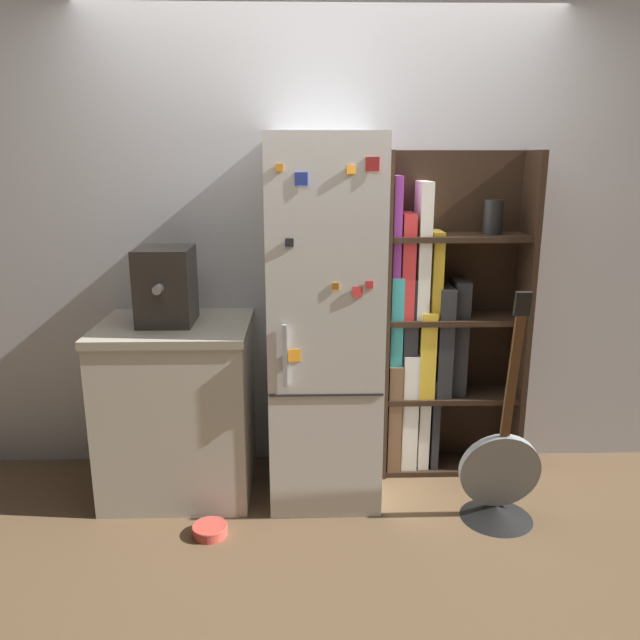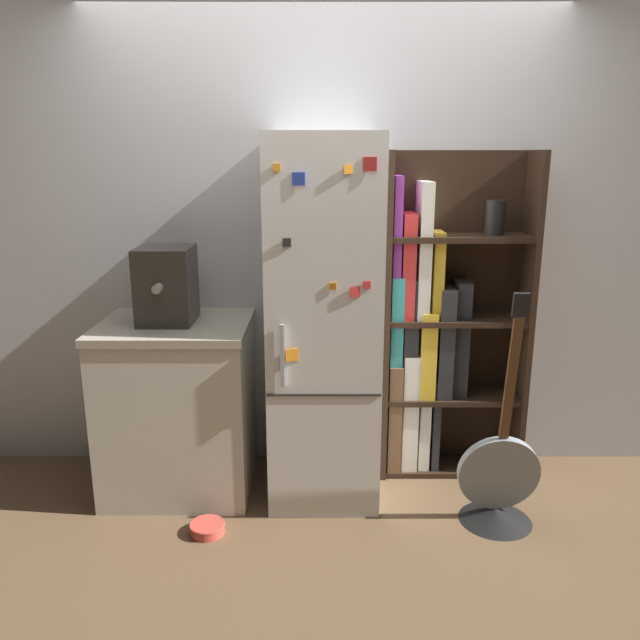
# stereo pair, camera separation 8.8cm
# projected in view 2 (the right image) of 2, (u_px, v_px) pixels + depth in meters

# --- Properties ---
(ground_plane) EXTENTS (16.00, 16.00, 0.00)m
(ground_plane) POSITION_uv_depth(u_px,v_px,m) (324.00, 496.00, 3.32)
(ground_plane) COLOR brown
(wall_back) EXTENTS (8.00, 0.05, 2.60)m
(wall_back) POSITION_uv_depth(u_px,v_px,m) (324.00, 240.00, 3.45)
(wall_back) COLOR silver
(wall_back) RESTS_ON ground_plane
(refrigerator) EXTENTS (0.55, 0.68, 1.86)m
(refrigerator) POSITION_uv_depth(u_px,v_px,m) (324.00, 321.00, 3.20)
(refrigerator) COLOR white
(refrigerator) RESTS_ON ground_plane
(bookshelf) EXTENTS (0.79, 0.29, 1.78)m
(bookshelf) POSITION_uv_depth(u_px,v_px,m) (434.00, 334.00, 3.43)
(bookshelf) COLOR black
(bookshelf) RESTS_ON ground_plane
(kitchen_counter) EXTENTS (0.77, 0.66, 0.92)m
(kitchen_counter) POSITION_uv_depth(u_px,v_px,m) (180.00, 405.00, 3.33)
(kitchen_counter) COLOR beige
(kitchen_counter) RESTS_ON ground_plane
(espresso_machine) EXTENTS (0.27, 0.36, 0.39)m
(espresso_machine) POSITION_uv_depth(u_px,v_px,m) (167.00, 285.00, 3.17)
(espresso_machine) COLOR #38332D
(espresso_machine) RESTS_ON kitchen_counter
(guitar) EXTENTS (0.40, 0.36, 1.18)m
(guitar) POSITION_uv_depth(u_px,v_px,m) (498.00, 490.00, 3.05)
(guitar) COLOR black
(guitar) RESTS_ON ground_plane
(pet_bowl) EXTENTS (0.17, 0.17, 0.05)m
(pet_bowl) POSITION_uv_depth(u_px,v_px,m) (207.00, 527.00, 2.98)
(pet_bowl) COLOR #D84C3F
(pet_bowl) RESTS_ON ground_plane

